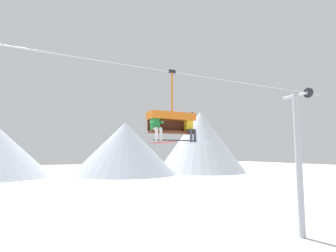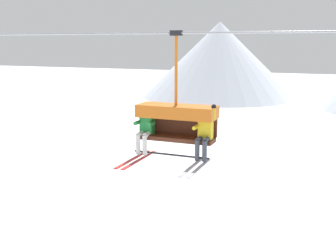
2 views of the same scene
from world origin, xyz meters
The scene contains 7 objects.
mountain_peak_central centered at (13.88, 44.66, 5.60)m, with size 22.00×22.00×11.19m.
mountain_peak_east centered at (32.74, 43.74, 7.37)m, with size 21.27×21.27×14.74m.
lift_tower_far centered at (10.14, -0.02, 4.27)m, with size 0.36×1.88×8.20m.
lift_cable centered at (0.85, -0.80, 7.92)m, with size 20.57×0.05×0.05m.
chairlift_chair centered at (1.67, -0.73, 5.95)m, with size 1.92×0.74×2.90m.
skier_green centered at (0.92, -0.95, 5.65)m, with size 0.46×1.70×1.23m.
skier_yellow centered at (2.42, -0.94, 5.67)m, with size 0.48×1.70×1.34m.
Camera 1 is at (-3.12, -9.99, 4.63)m, focal length 28.00 mm.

